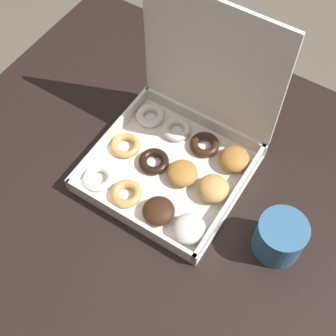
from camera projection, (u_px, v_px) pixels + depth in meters
The scene contains 4 objects.
ground_plane at pixel (159, 299), 1.60m from camera, with size 8.00×8.00×0.00m, color #6B6054.
dining_table at pixel (155, 217), 1.05m from camera, with size 1.00×0.92×0.75m.
donut_box at pixel (182, 145), 0.95m from camera, with size 0.30×0.30×0.34m.
coffee_mug at pixel (280, 237), 0.86m from camera, with size 0.09×0.09×0.08m.
Camera 1 is at (0.27, -0.37, 1.60)m, focal length 50.00 mm.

